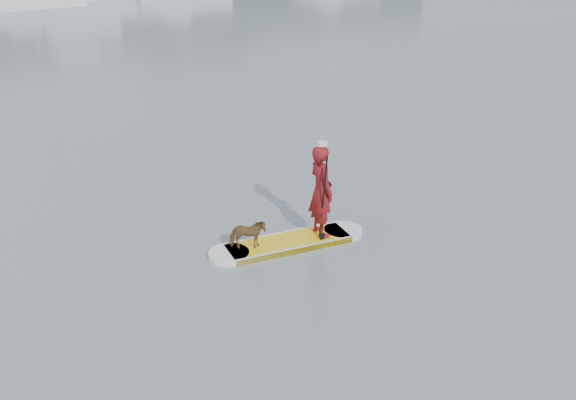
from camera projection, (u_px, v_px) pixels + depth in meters
ground at (518, 268)px, 12.08m from camera, size 140.00×140.00×0.00m
paddleboard at (288, 243)px, 12.87m from camera, size 3.27×1.18×0.12m
paddler at (321, 191)px, 12.72m from camera, size 0.54×0.75×1.90m
white_cap at (322, 144)px, 12.32m from camera, size 0.22×0.22×0.07m
dog at (248, 235)px, 12.41m from camera, size 0.78×0.59×0.60m
paddle at (323, 209)px, 12.60m from camera, size 0.10×0.30×2.00m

